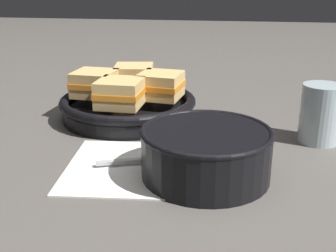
{
  "coord_description": "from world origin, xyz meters",
  "views": [
    {
      "loc": [
        0.08,
        -0.57,
        0.26
      ],
      "look_at": [
        -0.02,
        0.04,
        0.04
      ],
      "focal_mm": 45.0,
      "sensor_mm": 36.0,
      "label": 1
    }
  ],
  "objects_px": {
    "spoon": "(182,157)",
    "sandwich_far_left": "(120,93)",
    "sandwich_far_right": "(160,85)",
    "sandwich_near_right": "(95,83)",
    "soup_bowl": "(206,150)",
    "drinking_glass": "(321,114)",
    "skillet": "(128,106)",
    "sandwich_near_left": "(134,77)"
  },
  "relations": [
    {
      "from": "sandwich_near_left",
      "to": "drinking_glass",
      "type": "height_order",
      "value": "drinking_glass"
    },
    {
      "from": "spoon",
      "to": "sandwich_near_left",
      "type": "distance_m",
      "value": 0.28
    },
    {
      "from": "sandwich_near_right",
      "to": "sandwich_near_left",
      "type": "bearing_deg",
      "value": 47.15
    },
    {
      "from": "sandwich_far_left",
      "to": "sandwich_far_right",
      "type": "xyz_separation_m",
      "value": [
        0.06,
        0.06,
        0.0
      ]
    },
    {
      "from": "skillet",
      "to": "sandwich_far_left",
      "type": "height_order",
      "value": "sandwich_far_left"
    },
    {
      "from": "soup_bowl",
      "to": "sandwich_near_right",
      "type": "distance_m",
      "value": 0.32
    },
    {
      "from": "skillet",
      "to": "drinking_glass",
      "type": "bearing_deg",
      "value": -12.29
    },
    {
      "from": "soup_bowl",
      "to": "skillet",
      "type": "xyz_separation_m",
      "value": [
        -0.16,
        0.23,
        -0.02
      ]
    },
    {
      "from": "sandwich_near_right",
      "to": "skillet",
      "type": "bearing_deg",
      "value": 3.8
    },
    {
      "from": "spoon",
      "to": "sandwich_far_left",
      "type": "relative_size",
      "value": 2.19
    },
    {
      "from": "spoon",
      "to": "sandwich_far_left",
      "type": "xyz_separation_m",
      "value": [
        -0.12,
        0.12,
        0.06
      ]
    },
    {
      "from": "sandwich_near_right",
      "to": "sandwich_far_left",
      "type": "xyz_separation_m",
      "value": [
        0.06,
        -0.06,
        0.0
      ]
    },
    {
      "from": "skillet",
      "to": "sandwich_near_right",
      "type": "relative_size",
      "value": 3.9
    },
    {
      "from": "spoon",
      "to": "sandwich_near_left",
      "type": "height_order",
      "value": "sandwich_near_left"
    },
    {
      "from": "sandwich_far_right",
      "to": "sandwich_near_left",
      "type": "bearing_deg",
      "value": 137.15
    },
    {
      "from": "spoon",
      "to": "drinking_glass",
      "type": "xyz_separation_m",
      "value": [
        0.21,
        0.11,
        0.04
      ]
    },
    {
      "from": "sandwich_near_left",
      "to": "drinking_glass",
      "type": "distance_m",
      "value": 0.36
    },
    {
      "from": "soup_bowl",
      "to": "skillet",
      "type": "relative_size",
      "value": 0.54
    },
    {
      "from": "soup_bowl",
      "to": "sandwich_far_right",
      "type": "xyz_separation_m",
      "value": [
        -0.1,
        0.23,
        0.03
      ]
    },
    {
      "from": "soup_bowl",
      "to": "spoon",
      "type": "relative_size",
      "value": 1.02
    },
    {
      "from": "soup_bowl",
      "to": "sandwich_far_left",
      "type": "relative_size",
      "value": 2.22
    },
    {
      "from": "sandwich_near_left",
      "to": "sandwich_far_right",
      "type": "distance_m",
      "value": 0.09
    },
    {
      "from": "drinking_glass",
      "to": "sandwich_far_right",
      "type": "bearing_deg",
      "value": 164.85
    },
    {
      "from": "sandwich_near_left",
      "to": "sandwich_far_left",
      "type": "xyz_separation_m",
      "value": [
        0.0,
        -0.12,
        0.0
      ]
    },
    {
      "from": "sandwich_far_right",
      "to": "sandwich_near_right",
      "type": "bearing_deg",
      "value": -177.85
    },
    {
      "from": "soup_bowl",
      "to": "skillet",
      "type": "bearing_deg",
      "value": 125.7
    },
    {
      "from": "soup_bowl",
      "to": "sandwich_near_right",
      "type": "bearing_deg",
      "value": 135.05
    },
    {
      "from": "sandwich_near_left",
      "to": "sandwich_near_right",
      "type": "bearing_deg",
      "value": -132.85
    },
    {
      "from": "soup_bowl",
      "to": "skillet",
      "type": "height_order",
      "value": "soup_bowl"
    },
    {
      "from": "sandwich_near_left",
      "to": "spoon",
      "type": "bearing_deg",
      "value": -62.58
    },
    {
      "from": "spoon",
      "to": "sandwich_near_left",
      "type": "xyz_separation_m",
      "value": [
        -0.13,
        0.25,
        0.06
      ]
    },
    {
      "from": "skillet",
      "to": "sandwich_near_left",
      "type": "relative_size",
      "value": 3.71
    },
    {
      "from": "spoon",
      "to": "sandwich_near_left",
      "type": "bearing_deg",
      "value": 98.21
    },
    {
      "from": "soup_bowl",
      "to": "sandwich_far_left",
      "type": "height_order",
      "value": "sandwich_far_left"
    },
    {
      "from": "sandwich_far_right",
      "to": "spoon",
      "type": "bearing_deg",
      "value": -71.13
    },
    {
      "from": "soup_bowl",
      "to": "sandwich_near_left",
      "type": "xyz_separation_m",
      "value": [
        -0.16,
        0.29,
        0.03
      ]
    },
    {
      "from": "sandwich_near_right",
      "to": "drinking_glass",
      "type": "bearing_deg",
      "value": -9.89
    },
    {
      "from": "sandwich_near_right",
      "to": "drinking_glass",
      "type": "xyz_separation_m",
      "value": [
        0.4,
        -0.07,
        -0.02
      ]
    },
    {
      "from": "spoon",
      "to": "sandwich_near_right",
      "type": "xyz_separation_m",
      "value": [
        -0.19,
        0.18,
        0.06
      ]
    },
    {
      "from": "skillet",
      "to": "sandwich_far_left",
      "type": "relative_size",
      "value": 4.08
    },
    {
      "from": "drinking_glass",
      "to": "skillet",
      "type": "bearing_deg",
      "value": 167.71
    },
    {
      "from": "spoon",
      "to": "sandwich_near_right",
      "type": "relative_size",
      "value": 2.09
    }
  ]
}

